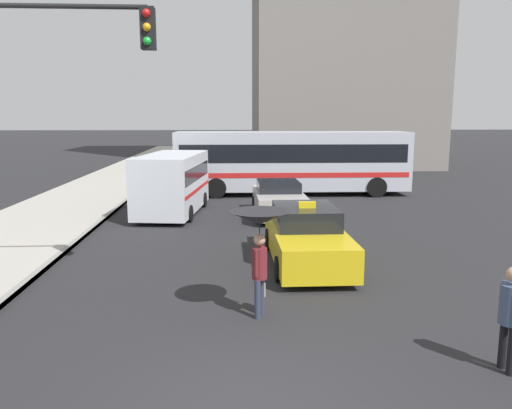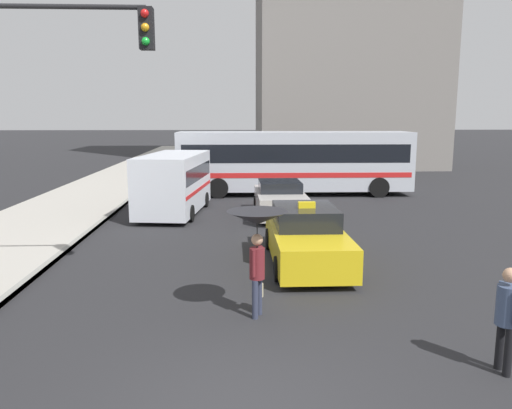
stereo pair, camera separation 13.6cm
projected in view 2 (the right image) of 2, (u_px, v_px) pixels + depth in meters
The scene contains 7 objects.
taxi at pixel (306, 237), 13.10m from camera, with size 1.91×4.70×1.63m.
sedan_red at pixel (280, 200), 19.26m from camera, with size 1.91×4.11×1.36m.
ambulance_van at pixel (174, 181), 19.71m from camera, with size 2.62×5.41×2.37m.
city_bus at pixel (294, 160), 24.74m from camera, with size 11.44×2.80×3.09m.
pedestrian_with_umbrella at pixel (257, 229), 9.32m from camera, with size 1.14×1.14×2.07m.
pedestrian_man at pixel (507, 311), 7.34m from camera, with size 0.35×0.49×1.63m.
traffic_light at pixel (34, 90), 9.91m from camera, with size 3.99×0.38×6.21m.
Camera 2 is at (-0.09, -5.88, 3.78)m, focal length 35.00 mm.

